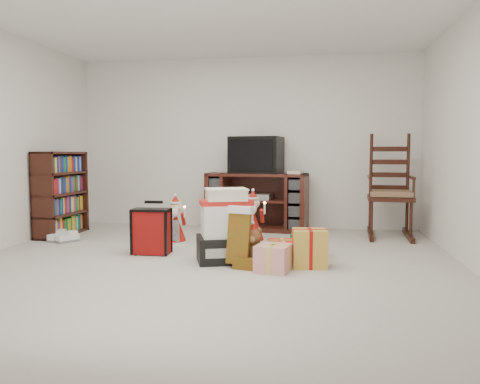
% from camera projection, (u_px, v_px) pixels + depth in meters
% --- Properties ---
extents(room, '(5.01, 5.01, 2.51)m').
position_uv_depth(room, '(206.00, 137.00, 4.49)').
color(room, beige).
rests_on(room, ground).
extents(tv_stand, '(1.47, 0.65, 0.81)m').
position_uv_depth(tv_stand, '(257.00, 201.00, 6.70)').
color(tv_stand, '#401812').
rests_on(tv_stand, floor).
extents(bookshelf, '(0.31, 0.92, 1.12)m').
position_uv_depth(bookshelf, '(61.00, 195.00, 6.25)').
color(bookshelf, '#34150E').
rests_on(bookshelf, floor).
extents(rocking_chair, '(0.63, 0.97, 1.42)m').
position_uv_depth(rocking_chair, '(389.00, 200.00, 6.19)').
color(rocking_chair, '#34150E').
rests_on(rocking_chair, floor).
extents(gift_pile, '(0.68, 0.59, 0.73)m').
position_uv_depth(gift_pile, '(226.00, 230.00, 4.73)').
color(gift_pile, black).
rests_on(gift_pile, floor).
extents(red_suitcase, '(0.39, 0.21, 0.58)m').
position_uv_depth(red_suitcase, '(151.00, 231.00, 5.07)').
color(red_suitcase, maroon).
rests_on(red_suitcase, floor).
extents(stocking, '(0.30, 0.18, 0.60)m').
position_uv_depth(stocking, '(239.00, 237.00, 4.46)').
color(stocking, '#0B6A15').
rests_on(stocking, floor).
extents(teddy_bear, '(0.25, 0.22, 0.37)m').
position_uv_depth(teddy_bear, '(253.00, 249.00, 4.59)').
color(teddy_bear, brown).
rests_on(teddy_bear, floor).
extents(santa_figurine, '(0.32, 0.30, 0.65)m').
position_uv_depth(santa_figurine, '(253.00, 223.00, 5.69)').
color(santa_figurine, '#9E1911').
rests_on(santa_figurine, floor).
extents(mrs_claus_figurine, '(0.29, 0.28, 0.60)m').
position_uv_depth(mrs_claus_figurine, '(176.00, 225.00, 5.64)').
color(mrs_claus_figurine, '#9E1911').
rests_on(mrs_claus_figurine, floor).
extents(sneaker_pair, '(0.37, 0.29, 0.10)m').
position_uv_depth(sneaker_pair, '(62.00, 238.00, 5.81)').
color(sneaker_pair, white).
rests_on(sneaker_pair, floor).
extents(gift_cluster, '(0.61, 0.94, 0.28)m').
position_uv_depth(gift_cluster, '(293.00, 250.00, 4.63)').
color(gift_cluster, red).
rests_on(gift_cluster, floor).
extents(crt_television, '(0.77, 0.61, 0.52)m').
position_uv_depth(crt_television, '(256.00, 155.00, 6.65)').
color(crt_television, black).
rests_on(crt_television, tv_stand).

